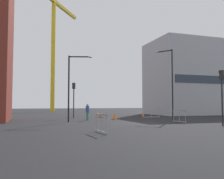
# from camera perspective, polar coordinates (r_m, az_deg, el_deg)

# --- Properties ---
(ground) EXTENTS (160.00, 160.00, 0.00)m
(ground) POSITION_cam_1_polar(r_m,az_deg,el_deg) (21.46, 5.88, -7.66)
(ground) COLOR black
(office_block) EXTENTS (10.86, 8.80, 11.49)m
(office_block) POSITION_cam_1_polar(r_m,az_deg,el_deg) (41.36, 16.34, 2.48)
(office_block) COLOR #A8AAB2
(office_block) RESTS_ON ground
(construction_crane) EXTENTS (10.68, 15.29, 25.27)m
(construction_crane) POSITION_cam_1_polar(r_m,az_deg,el_deg) (58.23, -13.11, 11.59)
(construction_crane) COLOR yellow
(construction_crane) RESTS_ON ground
(streetlamp_tall) EXTENTS (1.29, 1.59, 7.45)m
(streetlamp_tall) POSITION_cam_1_polar(r_m,az_deg,el_deg) (27.16, 13.18, 2.62)
(streetlamp_tall) COLOR black
(streetlamp_tall) RESTS_ON ground
(streetlamp_short) EXTENTS (2.19, 0.73, 6.09)m
(streetlamp_short) POSITION_cam_1_polar(r_m,az_deg,el_deg) (23.12, -9.04, 1.93)
(streetlamp_short) COLOR black
(streetlamp_short) RESTS_ON ground
(traffic_light_verge) EXTENTS (0.39, 0.33, 4.09)m
(traffic_light_verge) POSITION_cam_1_polar(r_m,az_deg,el_deg) (29.04, -8.77, -1.12)
(traffic_light_verge) COLOR #2D2D30
(traffic_light_verge) RESTS_ON ground
(traffic_light_crosswalk) EXTENTS (0.39, 0.33, 4.18)m
(traffic_light_crosswalk) POSITION_cam_1_polar(r_m,az_deg,el_deg) (20.50, 23.85, 0.22)
(traffic_light_crosswalk) COLOR #232326
(traffic_light_crosswalk) RESTS_ON ground
(pedestrian_walking) EXTENTS (0.34, 0.34, 1.66)m
(pedestrian_walking) POSITION_cam_1_polar(r_m,az_deg,el_deg) (24.96, -5.64, -4.86)
(pedestrian_walking) COLOR #2D844C
(pedestrian_walking) RESTS_ON ground
(safety_barrier_front) EXTENTS (0.21, 1.82, 1.08)m
(safety_barrier_front) POSITION_cam_1_polar(r_m,az_deg,el_deg) (22.61, 15.15, -5.92)
(safety_barrier_front) COLOR gray
(safety_barrier_front) RESTS_ON ground
(safety_barrier_mid_span) EXTENTS (2.43, 0.29, 1.08)m
(safety_barrier_mid_span) POSITION_cam_1_polar(r_m,az_deg,el_deg) (30.11, 8.97, -5.34)
(safety_barrier_mid_span) COLOR #B2B5BA
(safety_barrier_mid_span) RESTS_ON ground
(safety_barrier_right_run) EXTENTS (0.18, 1.82, 1.08)m
(safety_barrier_right_run) POSITION_cam_1_polar(r_m,az_deg,el_deg) (13.84, -2.56, -7.71)
(safety_barrier_right_run) COLOR gray
(safety_barrier_right_run) RESTS_ON ground
(traffic_cone_orange) EXTENTS (0.63, 0.63, 0.63)m
(traffic_cone_orange) POSITION_cam_1_polar(r_m,az_deg,el_deg) (26.83, 0.55, -6.20)
(traffic_cone_orange) COLOR black
(traffic_cone_orange) RESTS_ON ground
(traffic_cone_striped) EXTENTS (0.68, 0.68, 0.69)m
(traffic_cone_striped) POSITION_cam_1_polar(r_m,az_deg,el_deg) (30.61, -2.63, -5.80)
(traffic_cone_striped) COLOR black
(traffic_cone_striped) RESTS_ON ground
(traffic_cone_by_barrier) EXTENTS (0.56, 0.56, 0.56)m
(traffic_cone_by_barrier) POSITION_cam_1_polar(r_m,az_deg,el_deg) (33.02, 7.13, -5.71)
(traffic_cone_by_barrier) COLOR black
(traffic_cone_by_barrier) RESTS_ON ground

